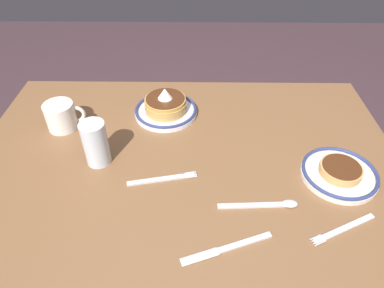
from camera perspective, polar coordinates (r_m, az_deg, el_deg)
The scene contains 10 objects.
ground_plane at distance 1.62m, azimuth -0.75°, elevation -21.86°, with size 6.00×6.00×0.00m, color #3F2C31.
dining_table at distance 1.09m, azimuth -1.03°, elevation -6.20°, with size 1.28×0.89×0.74m.
plate_near_main at distance 1.19m, azimuth -4.40°, elevation 6.10°, with size 0.22×0.22×0.10m.
plate_center_pancakes at distance 1.04m, azimuth 23.35°, elevation -4.41°, with size 0.21×0.21×0.04m.
coffee_mug at distance 1.19m, azimuth -20.93°, elevation 4.42°, with size 0.13×0.10×0.09m.
drinking_glass at distance 1.01m, azimuth -15.69°, elevation -0.19°, with size 0.07×0.07×0.14m.
fork_near at distance 0.93m, azimuth 23.85°, elevation -12.82°, with size 0.18×0.10×0.01m.
fork_far at distance 0.96m, azimuth -4.88°, elevation -5.82°, with size 0.20×0.06×0.01m.
butter_knife at distance 0.83m, azimuth 5.87°, elevation -16.87°, with size 0.22×0.09×0.01m.
tea_spoon at distance 0.92m, azimuth 12.66°, elevation -9.82°, with size 0.21×0.03×0.01m.
Camera 1 is at (-0.03, 0.75, 1.43)m, focal length 32.03 mm.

